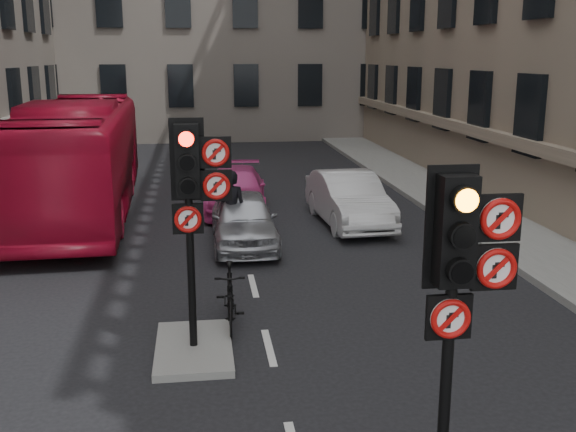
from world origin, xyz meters
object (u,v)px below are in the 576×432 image
object	(u,v)px
signal_near	(462,267)
signal_far	(194,185)
car_silver	(244,219)
car_white	(349,199)
bus_red	(79,157)
motorcyclist	(231,210)
info_sign	(191,255)
car_pink	(236,190)
motorcycle	(230,296)

from	to	relation	value
signal_near	signal_far	size ratio (longest dim) A/B	1.00
car_silver	car_white	distance (m)	3.48
bus_red	motorcyclist	bearing A→B (deg)	-48.70
car_silver	info_sign	size ratio (longest dim) A/B	1.87
signal_near	car_pink	xyz separation A→B (m)	(-1.42, 13.89, -1.95)
car_silver	signal_near	bearing A→B (deg)	-81.40
signal_near	info_sign	bearing A→B (deg)	120.76
motorcycle	motorcyclist	xyz separation A→B (m)	(0.28, 4.76, 0.44)
car_pink	motorcycle	world-z (taller)	car_pink
car_silver	info_sign	xyz separation A→B (m)	(-1.24, -5.51, 0.80)
signal_far	bus_red	distance (m)	10.80
bus_red	signal_near	bearing A→B (deg)	-69.38
signal_far	car_pink	bearing A→B (deg)	83.23
motorcyclist	signal_near	bearing A→B (deg)	113.14
signal_near	motorcycle	bearing A→B (deg)	112.28
motorcycle	car_silver	bearing A→B (deg)	85.57
signal_near	car_white	xyz separation A→B (m)	(1.57, 11.76, -1.86)
motorcycle	car_white	bearing A→B (deg)	64.14
car_pink	motorcyclist	bearing A→B (deg)	-90.46
signal_far	car_pink	distance (m)	10.18
motorcyclist	bus_red	bearing A→B (deg)	-33.61
signal_near	car_silver	bearing A→B (deg)	98.26
info_sign	bus_red	bearing A→B (deg)	127.90
car_pink	car_white	bearing A→B (deg)	-31.07
motorcyclist	car_white	bearing A→B (deg)	-136.31
signal_far	motorcycle	bearing A→B (deg)	61.45
motorcycle	info_sign	xyz separation A→B (m)	(-0.64, -0.48, 0.92)
signal_near	car_silver	distance (m)	10.33
car_pink	bus_red	size ratio (longest dim) A/B	0.36
car_silver	motorcycle	size ratio (longest dim) A/B	2.16
car_silver	motorcyclist	bearing A→B (deg)	-139.18
signal_far	info_sign	size ratio (longest dim) A/B	1.73
signal_far	car_white	distance (m)	9.03
car_white	motorcycle	bearing A→B (deg)	-121.44
signal_near	car_silver	size ratio (longest dim) A/B	0.92
motorcycle	signal_far	bearing A→B (deg)	-116.24
car_pink	info_sign	xyz separation A→B (m)	(-1.27, -9.37, 0.82)
car_pink	motorcyclist	world-z (taller)	motorcyclist
signal_far	motorcyclist	size ratio (longest dim) A/B	1.84
car_white	bus_red	world-z (taller)	bus_red
signal_near	info_sign	size ratio (longest dim) A/B	1.73
signal_far	car_pink	size ratio (longest dim) A/B	0.82
car_silver	car_pink	xyz separation A→B (m)	(0.03, 3.85, -0.03)
bus_red	car_white	bearing A→B (deg)	-20.13
signal_near	car_pink	distance (m)	14.10
signal_far	motorcycle	distance (m)	2.45
signal_near	motorcycle	size ratio (longest dim) A/B	2.00
motorcycle	signal_near	bearing A→B (deg)	-65.40
signal_far	motorcycle	size ratio (longest dim) A/B	2.00
bus_red	motorcycle	bearing A→B (deg)	-69.08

